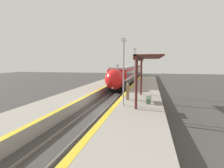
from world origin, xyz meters
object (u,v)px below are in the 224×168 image
at_px(person_waiting, 128,91).
at_px(lamppost_near, 124,68).
at_px(train, 131,72).
at_px(platform_bench, 150,97).
at_px(lamppost_mid, 135,66).
at_px(railway_signal, 118,72).

bearing_deg(person_waiting, lamppost_near, -90.98).
distance_m(person_waiting, lamppost_near, 3.35).
height_order(train, platform_bench, train).
bearing_deg(person_waiting, lamppost_mid, 90.34).
xyz_separation_m(person_waiting, railway_signal, (-4.82, 19.91, 0.75)).
relative_size(train, lamppost_near, 7.73).
relative_size(railway_signal, lamppost_near, 0.72).
bearing_deg(lamppost_near, lamppost_mid, 90.00).
bearing_deg(train, lamppost_mid, -82.14).
distance_m(person_waiting, lamppost_mid, 7.39).
distance_m(train, lamppost_mid, 19.10).
height_order(person_waiting, lamppost_near, lamppost_near).
xyz_separation_m(railway_signal, lamppost_near, (4.78, -22.33, 1.56)).
height_order(person_waiting, lamppost_mid, lamppost_mid).
height_order(railway_signal, lamppost_near, lamppost_near).
xyz_separation_m(person_waiting, lamppost_mid, (-0.04, 7.02, 2.31)).
distance_m(platform_bench, person_waiting, 2.27).
bearing_deg(lamppost_mid, lamppost_near, -90.00).
distance_m(platform_bench, lamppost_near, 3.74).
height_order(train, person_waiting, train).
xyz_separation_m(lamppost_near, lamppost_mid, (0.00, 9.44, 0.00)).
xyz_separation_m(train, person_waiting, (2.64, -25.85, -0.46)).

